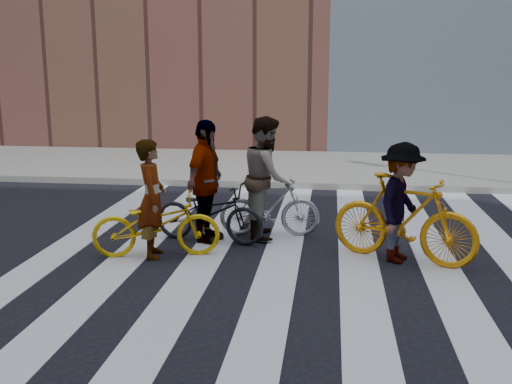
% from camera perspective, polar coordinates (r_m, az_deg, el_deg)
% --- Properties ---
extents(ground, '(100.00, 100.00, 0.00)m').
position_cam_1_polar(ground, '(8.57, 6.05, -6.64)').
color(ground, black).
rests_on(ground, ground).
extents(sidewalk_far, '(100.00, 5.00, 0.15)m').
position_cam_1_polar(sidewalk_far, '(15.85, 6.67, 2.30)').
color(sidewalk_far, gray).
rests_on(sidewalk_far, ground).
extents(zebra_crosswalk, '(8.25, 10.00, 0.01)m').
position_cam_1_polar(zebra_crosswalk, '(8.57, 6.05, -6.60)').
color(zebra_crosswalk, silver).
rests_on(zebra_crosswalk, ground).
extents(bike_yellow_left, '(1.93, 1.03, 0.96)m').
position_cam_1_polar(bike_yellow_left, '(8.76, -9.49, -3.05)').
color(bike_yellow_left, '#E9B60C').
rests_on(bike_yellow_left, ground).
extents(bike_silver_mid, '(1.66, 0.59, 0.98)m').
position_cam_1_polar(bike_silver_mid, '(9.65, 1.32, -1.43)').
color(bike_silver_mid, '#A0A1AA').
rests_on(bike_silver_mid, ground).
extents(bike_yellow_right, '(2.14, 1.37, 1.25)m').
position_cam_1_polar(bike_yellow_right, '(8.64, 13.90, -2.47)').
color(bike_yellow_right, orange).
rests_on(bike_yellow_right, ground).
extents(bike_dark_rear, '(1.88, 0.96, 0.94)m').
position_cam_1_polar(bike_dark_rear, '(9.38, -4.48, -1.97)').
color(bike_dark_rear, black).
rests_on(bike_dark_rear, ground).
extents(rider_left, '(0.54, 0.70, 1.71)m').
position_cam_1_polar(rider_left, '(8.68, -9.89, -0.64)').
color(rider_left, slate).
rests_on(rider_left, ground).
extents(rider_mid, '(0.81, 1.00, 1.95)m').
position_cam_1_polar(rider_mid, '(9.55, 1.03, 1.42)').
color(rider_mid, slate).
rests_on(rider_mid, ground).
extents(rider_right, '(1.02, 1.26, 1.70)m').
position_cam_1_polar(rider_right, '(8.58, 13.65, -1.01)').
color(rider_right, slate).
rests_on(rider_right, ground).
extents(rider_rear, '(0.68, 1.20, 1.92)m').
position_cam_1_polar(rider_rear, '(9.28, -4.83, 0.98)').
color(rider_rear, slate).
rests_on(rider_rear, ground).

